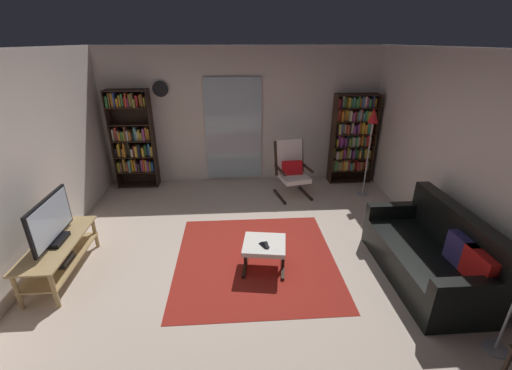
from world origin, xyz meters
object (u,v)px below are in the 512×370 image
(lounge_armchair, at_px, (292,167))
(cell_phone, at_px, (264,245))
(bookshelf_near_tv, at_px, (133,139))
(wall_clock, at_px, (160,89))
(tv_remote, at_px, (267,245))
(bookshelf_near_sofa, at_px, (352,137))
(tv_stand, at_px, (59,253))
(ottoman, at_px, (264,247))
(leather_sofa, at_px, (431,256))
(television, at_px, (51,222))
(floor_lamp_by_shelf, at_px, (372,129))

(lounge_armchair, height_order, cell_phone, lounge_armchair)
(bookshelf_near_tv, distance_m, lounge_armchair, 3.06)
(lounge_armchair, bearing_deg, wall_clock, 162.00)
(tv_remote, xyz_separation_m, wall_clock, (-1.69, 3.03, 1.46))
(cell_phone, bearing_deg, bookshelf_near_sofa, 25.64)
(tv_stand, relative_size, cell_phone, 8.95)
(bookshelf_near_sofa, height_order, cell_phone, bookshelf_near_sofa)
(bookshelf_near_tv, bearing_deg, tv_stand, -94.82)
(ottoman, bearing_deg, tv_stand, 179.01)
(tv_stand, xyz_separation_m, ottoman, (2.49, -0.04, 0.00))
(cell_phone, bearing_deg, lounge_armchair, 43.46)
(bookshelf_near_tv, relative_size, ottoman, 3.18)
(leather_sofa, bearing_deg, television, 175.17)
(bookshelf_near_sofa, bearing_deg, lounge_armchair, -156.58)
(television, relative_size, lounge_armchair, 0.85)
(television, relative_size, cell_phone, 6.19)
(ottoman, distance_m, floor_lamp_by_shelf, 3.06)
(bookshelf_near_sofa, relative_size, cell_phone, 12.56)
(television, xyz_separation_m, bookshelf_near_sofa, (4.47, 2.69, 0.20))
(bookshelf_near_sofa, bearing_deg, cell_phone, -125.43)
(television, height_order, lounge_armchair, television)
(tv_remote, relative_size, floor_lamp_by_shelf, 0.09)
(television, bearing_deg, ottoman, -1.27)
(bookshelf_near_sofa, relative_size, lounge_armchair, 1.72)
(tv_stand, distance_m, television, 0.43)
(television, distance_m, bookshelf_near_tv, 2.77)
(bookshelf_near_tv, height_order, tv_remote, bookshelf_near_tv)
(tv_remote, relative_size, wall_clock, 0.50)
(bookshelf_near_sofa, relative_size, leather_sofa, 1.02)
(ottoman, height_order, wall_clock, wall_clock)
(tv_remote, xyz_separation_m, cell_phone, (-0.03, 0.01, -0.00))
(television, bearing_deg, wall_clock, 74.30)
(tv_stand, height_order, tv_remote, tv_stand)
(cell_phone, xyz_separation_m, wall_clock, (-1.66, 3.02, 1.47))
(lounge_armchair, relative_size, ottoman, 1.74)
(bookshelf_near_tv, relative_size, bookshelf_near_sofa, 1.06)
(ottoman, bearing_deg, floor_lamp_by_shelf, 44.94)
(bookshelf_near_tv, distance_m, cell_phone, 3.69)
(wall_clock, bearing_deg, lounge_armchair, -18.00)
(bookshelf_near_tv, height_order, floor_lamp_by_shelf, bookshelf_near_tv)
(bookshelf_near_tv, xyz_separation_m, cell_phone, (2.25, -2.87, -0.57))
(floor_lamp_by_shelf, bearing_deg, television, -156.28)
(tv_stand, distance_m, lounge_armchair, 3.86)
(leather_sofa, bearing_deg, ottoman, 170.73)
(television, bearing_deg, cell_phone, -2.66)
(tv_stand, height_order, bookshelf_near_sofa, bookshelf_near_sofa)
(cell_phone, bearing_deg, leather_sofa, -36.45)
(bookshelf_near_tv, relative_size, tv_remote, 12.98)
(wall_clock, bearing_deg, bookshelf_near_tv, -165.39)
(bookshelf_near_sofa, distance_m, tv_remote, 3.47)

